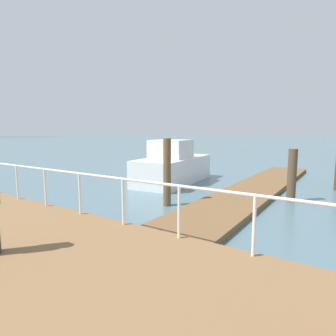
{
  "coord_description": "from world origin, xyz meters",
  "views": [
    {
      "loc": [
        -7.72,
        5.13,
        2.51
      ],
      "look_at": [
        1.66,
        11.31,
        1.03
      ],
      "focal_mm": 29.96,
      "sensor_mm": 36.0,
      "label": 1
    }
  ],
  "objects": [
    {
      "name": "ground_plane",
      "position": [
        0.0,
        20.0,
        0.0
      ],
      "size": [
        300.0,
        300.0,
        0.0
      ],
      "primitive_type": "plane",
      "color": "slate"
    },
    {
      "name": "floating_dock",
      "position": [
        3.89,
        8.42,
        0.09
      ],
      "size": [
        14.78,
        2.0,
        0.18
      ],
      "primitive_type": "cube",
      "color": "brown",
      "rests_on": "ground_plane"
    },
    {
      "name": "boardwalk_railing",
      "position": [
        -3.15,
        8.62,
        1.22
      ],
      "size": [
        0.06,
        27.98,
        1.08
      ],
      "color": "white",
      "rests_on": "boardwalk"
    },
    {
      "name": "dock_piling_1",
      "position": [
        2.92,
        6.86,
        0.94
      ],
      "size": [
        0.31,
        0.31,
        1.89
      ],
      "primitive_type": "cylinder",
      "color": "brown",
      "rests_on": "ground_plane"
    },
    {
      "name": "dock_piling_3",
      "position": [
        -0.01,
        10.25,
        1.14
      ],
      "size": [
        0.26,
        0.26,
        2.27
      ],
      "primitive_type": "cylinder",
      "color": "brown",
      "rests_on": "ground_plane"
    },
    {
      "name": "moored_boat_1",
      "position": [
        3.77,
        12.4,
        0.79
      ],
      "size": [
        5.18,
        2.59,
        2.09
      ],
      "color": "white",
      "rests_on": "ground_plane"
    }
  ]
}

